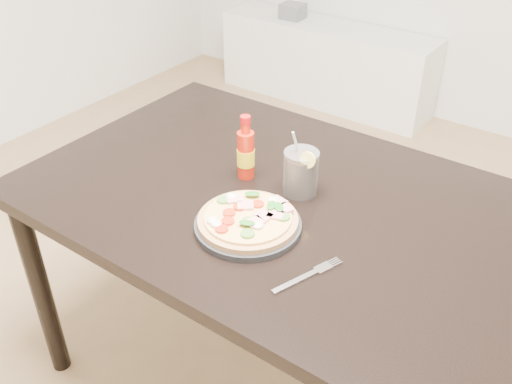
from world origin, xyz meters
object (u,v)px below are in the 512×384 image
Objects in this scene: hot_sauce_bottle at (246,153)px; media_console at (325,63)px; plate at (248,225)px; pizza at (248,218)px; dining_table at (281,221)px; cola_cup at (301,173)px; fork at (309,275)px.

hot_sauce_bottle is 0.13× the size of media_console.
plate is 1.07× the size of pizza.
dining_table is at bearing 92.51° from plate.
media_console is (-1.00, 2.05, -0.42)m from dining_table.
media_console is (-1.01, 2.21, -0.53)m from pizza.
pizza is at bearing -95.15° from cola_cup.
dining_table reaches higher than media_console.
pizza is at bearing 96.24° from plate.
pizza is at bearing -176.17° from fork.
plate is 0.22m from fork.
hot_sauce_bottle is (-0.14, 0.03, 0.16)m from dining_table.
dining_table is 0.15m from cola_cup.
dining_table is 0.20m from pizza.
pizza is (0.01, -0.16, 0.11)m from dining_table.
dining_table is 7.47× the size of hot_sauce_bottle.
pizza reaches higher than media_console.
cola_cup is at bearing 84.93° from plate.
fork is 0.13× the size of media_console.
cola_cup is at bearing 61.38° from dining_table.
pizza is (-0.00, 0.00, 0.02)m from plate.
hot_sauce_bottle is (-0.15, 0.19, 0.07)m from plate.
fork is at bearing -16.21° from pizza.
plate is 1.45× the size of cola_cup.
fork reaches higher than dining_table.
pizza is 1.32× the size of hot_sauce_bottle.
dining_table is at bearing -63.91° from media_console.
media_console is (-1.22, 2.27, -0.50)m from fork.
plate is 0.25m from hot_sauce_bottle.
hot_sauce_bottle is 1.02× the size of cola_cup.
dining_table is 7.67× the size of fork.
plate is 0.19× the size of media_console.
plate is at bearing -65.46° from media_console.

